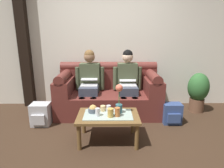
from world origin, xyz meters
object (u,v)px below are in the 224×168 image
Objects in this scene: coffee_table at (108,118)px; cup_far_right at (103,108)px; couch at (109,94)px; backpack_left at (41,114)px; person_left at (90,80)px; cup_near_left at (111,113)px; person_right at (128,80)px; snack_bowl at (93,109)px; cup_far_left at (98,112)px; cup_far_center at (117,112)px; cup_near_right at (109,109)px; backpack_right at (172,114)px; potted_plant at (198,90)px; flower_vase at (119,99)px.

cup_far_right reaches higher than coffee_table.
backpack_left is at bearing -154.35° from couch.
person_left is 1.07m from backpack_left.
couch reaches higher than cup_near_left.
person_left is at bearing -179.97° from person_right.
couch is 1.16m from cup_near_left.
coffee_table is (0.37, -1.06, -0.31)m from person_left.
cup_far_left is (0.07, -0.13, 0.01)m from snack_bowl.
person_right is 1.17m from cup_far_center.
person_left is at bearing -179.66° from couch.
cup_far_right is 1.17m from backpack_left.
snack_bowl is 1.74× the size of cup_far_right.
cup_near_right is 1.22m from backpack_right.
cup_far_right is at bearing 122.57° from coffee_table.
cup_far_right is (-0.11, 0.21, -0.02)m from cup_near_left.
couch is 15.53× the size of cup_far_center.
potted_plant is (1.90, 1.14, -0.04)m from cup_far_left.
potted_plant is (1.84, 0.97, -0.02)m from cup_far_right.
coffee_table is 7.11× the size of cup_near_left.
cup_near_left is (0.03, -0.09, 0.12)m from coffee_table.
couch is 15.85× the size of cup_near_left.
person_right reaches higher than snack_bowl.
snack_bowl is (-0.22, -0.99, 0.08)m from couch.
cup_near_left is at bearing -32.54° from snack_bowl.
person_left is at bearing 117.32° from flower_vase.
cup_near_right is at bearing 131.31° from cup_far_center.
cup_far_center is (0.12, -0.14, 0.01)m from cup_near_right.
cup_near_left is at bearing -80.17° from cup_near_right.
cup_far_left is (-0.30, -0.11, -0.15)m from flower_vase.
potted_plant is at bearing 0.89° from couch.
coffee_table is 2.42× the size of backpack_right.
cup_far_center is (0.49, -1.13, -0.18)m from person_left.
cup_far_center reaches higher than cup_near_right.
cup_near_left is 0.18m from cup_far_left.
snack_bowl is (0.15, -0.99, -0.20)m from person_left.
snack_bowl is at bearing 120.13° from cup_far_left.
flower_vase is at bearing -101.77° from person_right.
snack_bowl reaches higher than cup_far_right.
backpack_right is at bearing -25.14° from couch.
person_right reaches higher than backpack_left.
cup_far_center is 0.35× the size of backpack_right.
coffee_table is at bearing -109.01° from person_right.
couch is 1.02m from snack_bowl.
backpack_left is at bearing 159.95° from cup_far_right.
backpack_right is at bearing 25.94° from cup_far_left.
person_left is 10.05× the size of cup_near_left.
cup_near_right is (-0.36, -0.99, -0.19)m from person_right.
cup_far_left is at bearing -59.87° from snack_bowl.
coffee_table is at bearing -23.99° from backpack_left.
potted_plant is (1.61, 1.04, -0.19)m from flower_vase.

